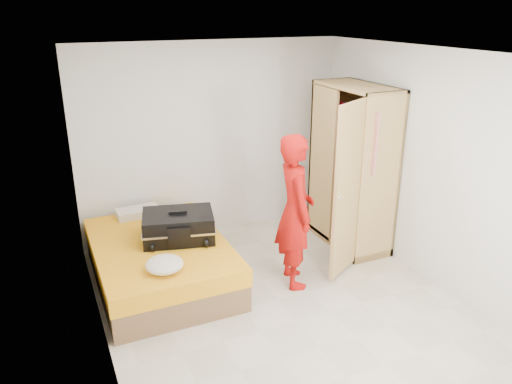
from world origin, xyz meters
name	(u,v)px	position (x,y,z in m)	size (l,w,h in m)	color
room	(279,187)	(0.00, 0.00, 1.30)	(4.00, 4.02, 2.60)	beige
bed	(160,261)	(-1.05, 0.90, 0.25)	(1.42, 2.02, 0.50)	brown
wardrobe	(352,173)	(1.46, 0.84, 1.00)	(1.10, 1.47, 2.10)	tan
person	(295,211)	(0.34, 0.28, 0.87)	(0.64, 0.42, 1.75)	red
suitcase	(178,226)	(-0.82, 0.89, 0.65)	(0.92, 0.75, 0.34)	black
round_cushion	(164,265)	(-1.15, 0.23, 0.57)	(0.38, 0.38, 0.14)	silver
pillow	(138,212)	(-1.11, 1.75, 0.55)	(0.53, 0.27, 0.10)	silver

